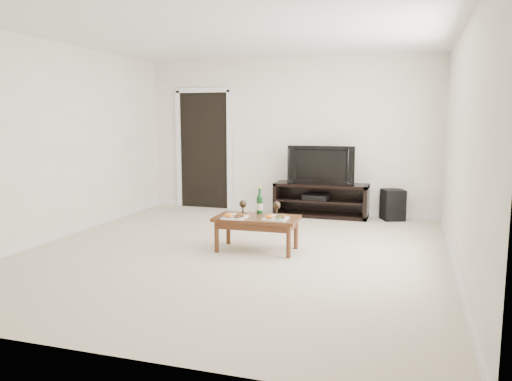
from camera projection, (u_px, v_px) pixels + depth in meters
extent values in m
plane|color=beige|center=(234.00, 252.00, 6.03)|extent=(5.50, 5.50, 0.00)
cube|color=white|center=(289.00, 136.00, 8.46)|extent=(5.00, 0.04, 2.60)
cube|color=white|center=(232.00, 28.00, 5.65)|extent=(5.00, 5.50, 0.04)
cube|color=black|center=(204.00, 151.00, 8.92)|extent=(0.90, 0.02, 2.05)
cube|color=black|center=(321.00, 200.00, 8.16)|extent=(1.52, 0.45, 0.55)
imported|color=black|center=(322.00, 165.00, 8.08)|extent=(1.08, 0.20, 0.62)
cube|color=black|center=(316.00, 197.00, 8.17)|extent=(0.42, 0.32, 0.08)
cube|color=black|center=(393.00, 205.00, 7.91)|extent=(0.42, 0.42, 0.49)
cube|color=#563018|center=(257.00, 234.00, 6.08)|extent=(1.02, 0.57, 0.42)
cube|color=white|center=(235.00, 215.00, 5.96)|extent=(0.27, 0.27, 0.07)
cube|color=white|center=(276.00, 217.00, 5.88)|extent=(0.27, 0.27, 0.07)
cylinder|color=#103B19|center=(260.00, 200.00, 6.23)|extent=(0.07, 0.07, 0.35)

